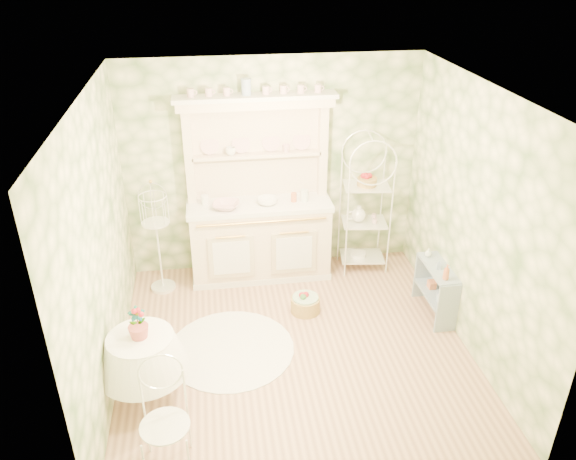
{
  "coord_description": "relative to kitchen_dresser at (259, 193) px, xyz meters",
  "views": [
    {
      "loc": [
        -0.76,
        -4.63,
        3.86
      ],
      "look_at": [
        0.0,
        0.5,
        1.15
      ],
      "focal_mm": 35.0,
      "sensor_mm": 36.0,
      "label": 1
    }
  ],
  "objects": [
    {
      "name": "kitchen_dresser",
      "position": [
        0.0,
        0.0,
        0.0
      ],
      "size": [
        1.87,
        0.61,
        2.29
      ],
      "primitive_type": "cube",
      "color": "#F5E1C8",
      "rests_on": "floor"
    },
    {
      "name": "cup_left",
      "position": [
        -0.31,
        0.16,
        0.47
      ],
      "size": [
        0.16,
        0.16,
        0.1
      ],
      "primitive_type": "imported",
      "rotation": [
        0.0,
        0.0,
        0.34
      ],
      "color": "white",
      "rests_on": "kitchen_dresser"
    },
    {
      "name": "bakers_rack",
      "position": [
        1.33,
        -0.0,
        -0.22
      ],
      "size": [
        0.62,
        0.48,
        1.85
      ],
      "primitive_type": "cube",
      "rotation": [
        0.0,
        0.0,
        -0.13
      ],
      "color": "white",
      "rests_on": "floor"
    },
    {
      "name": "wall_right",
      "position": [
        2.0,
        -1.52,
        0.21
      ],
      "size": [
        3.6,
        3.6,
        0.0
      ],
      "primitive_type": "plane",
      "color": "#F4EEC3",
      "rests_on": "floor"
    },
    {
      "name": "ceiling",
      "position": [
        0.2,
        -1.52,
        1.56
      ],
      "size": [
        3.6,
        3.6,
        0.0
      ],
      "primitive_type": "plane",
      "color": "white",
      "rests_on": "floor"
    },
    {
      "name": "floor_basket",
      "position": [
        0.42,
        -0.89,
        -1.05
      ],
      "size": [
        0.4,
        0.4,
        0.2
      ],
      "primitive_type": "cylinder",
      "rotation": [
        0.0,
        0.0,
        0.41
      ],
      "color": "#AE8D4A",
      "rests_on": "floor"
    },
    {
      "name": "bottle_blue",
      "position": [
        1.86,
        -1.17,
        -0.49
      ],
      "size": [
        0.06,
        0.06,
        0.11
      ],
      "primitive_type": "imported",
      "rotation": [
        0.0,
        0.0,
        -0.2
      ],
      "color": "#8BA0C0",
      "rests_on": "side_shelf"
    },
    {
      "name": "birdcage_stand",
      "position": [
        -1.23,
        -0.16,
        -0.47
      ],
      "size": [
        0.34,
        0.34,
        1.35
      ],
      "primitive_type": "cube",
      "rotation": [
        0.0,
        0.0,
        -0.07
      ],
      "color": "white",
      "rests_on": "floor"
    },
    {
      "name": "lace_rug",
      "position": [
        -0.47,
        -1.45,
        -1.14
      ],
      "size": [
        1.36,
        1.36,
        0.01
      ],
      "primitive_type": "cylinder",
      "rotation": [
        0.0,
        0.0,
        0.02
      ],
      "color": "white",
      "rests_on": "floor"
    },
    {
      "name": "wall_left",
      "position": [
        -1.6,
        -1.52,
        0.21
      ],
      "size": [
        3.6,
        3.6,
        0.0
      ],
      "primitive_type": "plane",
      "color": "#F4EEC3",
      "rests_on": "floor"
    },
    {
      "name": "floor",
      "position": [
        0.2,
        -1.52,
        -1.15
      ],
      "size": [
        3.6,
        3.6,
        0.0
      ],
      "primitive_type": "plane",
      "color": "tan",
      "rests_on": "ground"
    },
    {
      "name": "side_shelf",
      "position": [
        1.88,
        -1.13,
        -0.82
      ],
      "size": [
        0.29,
        0.76,
        0.64
      ],
      "primitive_type": "cube",
      "rotation": [
        0.0,
        0.0,
        0.02
      ],
      "color": "#8A9DAD",
      "rests_on": "floor"
    },
    {
      "name": "wall_front",
      "position": [
        0.2,
        -3.32,
        0.21
      ],
      "size": [
        3.6,
        3.6,
        0.0
      ],
      "primitive_type": "plane",
      "color": "#F4EEC3",
      "rests_on": "floor"
    },
    {
      "name": "cafe_chair",
      "position": [
        -1.05,
        -2.85,
        -0.7
      ],
      "size": [
        0.44,
        0.44,
        0.9
      ],
      "primitive_type": "cube",
      "rotation": [
        0.0,
        0.0,
        0.08
      ],
      "color": "white",
      "rests_on": "floor"
    },
    {
      "name": "bottle_glass",
      "position": [
        1.84,
        -0.89,
        -0.5
      ],
      "size": [
        0.1,
        0.1,
        0.1
      ],
      "primitive_type": "imported",
      "rotation": [
        0.0,
        0.0,
        0.29
      ],
      "color": "silver",
      "rests_on": "side_shelf"
    },
    {
      "name": "round_table",
      "position": [
        -1.28,
        -2.03,
        -0.78
      ],
      "size": [
        0.75,
        0.75,
        0.72
      ],
      "primitive_type": "cylinder",
      "rotation": [
        0.0,
        0.0,
        -0.14
      ],
      "color": "white",
      "rests_on": "floor"
    },
    {
      "name": "bottle_amber",
      "position": [
        1.85,
        -1.38,
        -0.46
      ],
      "size": [
        0.09,
        0.09,
        0.18
      ],
      "primitive_type": "imported",
      "rotation": [
        0.0,
        0.0,
        0.27
      ],
      "color": "#C7693E",
      "rests_on": "side_shelf"
    },
    {
      "name": "cup_right",
      "position": [
        0.36,
        0.16,
        0.47
      ],
      "size": [
        0.1,
        0.1,
        0.09
      ],
      "primitive_type": "imported",
      "rotation": [
        0.0,
        0.0,
        0.04
      ],
      "color": "white",
      "rests_on": "kitchen_dresser"
    },
    {
      "name": "potted_geranium",
      "position": [
        -1.29,
        -1.99,
        -0.3
      ],
      "size": [
        0.17,
        0.14,
        0.28
      ],
      "primitive_type": "imported",
      "rotation": [
        0.0,
        0.0,
        0.27
      ],
      "color": "#3F7238",
      "rests_on": "round_table"
    },
    {
      "name": "wall_back",
      "position": [
        0.2,
        0.28,
        0.21
      ],
      "size": [
        3.6,
        3.6,
        0.0
      ],
      "primitive_type": "plane",
      "color": "#F4EEC3",
      "rests_on": "floor"
    },
    {
      "name": "bowl_white",
      "position": [
        0.09,
        -0.05,
        -0.13
      ],
      "size": [
        0.31,
        0.31,
        0.08
      ],
      "primitive_type": "imported",
      "rotation": [
        0.0,
        0.0,
        -0.3
      ],
      "color": "white",
      "rests_on": "kitchen_dresser"
    },
    {
      "name": "bowl_floral",
      "position": [
        -0.4,
        -0.1,
        -0.13
      ],
      "size": [
        0.38,
        0.38,
        0.08
      ],
      "primitive_type": "imported",
      "rotation": [
        0.0,
        0.0,
        -0.24
      ],
      "color": "white",
      "rests_on": "kitchen_dresser"
    }
  ]
}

